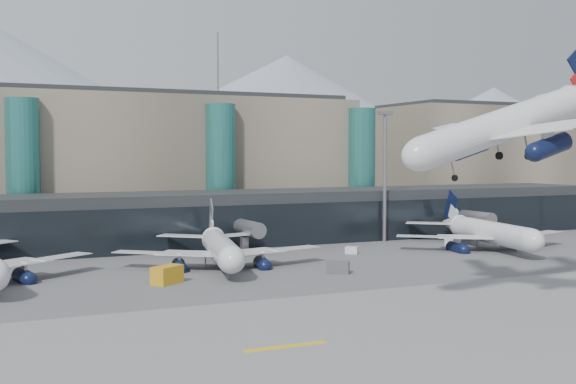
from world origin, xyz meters
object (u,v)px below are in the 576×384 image
Objects in this scene: hero_jet at (521,113)px; veh_b at (234,258)px; lightmast_mid at (385,169)px; jet_parked_right at (482,225)px; jet_parked_mid at (219,239)px; veh_c at (338,267)px; veh_d at (448,240)px; veh_g at (352,250)px; veh_h at (167,275)px.

hero_jet reaches higher than veh_b.
lightmast_mid is 21.82m from jet_parked_right.
jet_parked_mid is 19.68m from veh_c.
veh_d is at bearing 66.23° from veh_c.
jet_parked_mid reaches higher than veh_c.
jet_parked_mid reaches higher than veh_g.
veh_c is at bearing 103.23° from hero_jet.
lightmast_mid reaches higher than jet_parked_mid.
jet_parked_mid is at bearing -132.01° from veh_g.
veh_b is 20.37m from veh_h.
hero_jet reaches higher than veh_d.
lightmast_mid is 18.57m from veh_d.
veh_g is at bearing 131.86° from veh_d.
veh_g is (21.99, 1.00, -0.03)m from veh_b.
jet_parked_mid is 10.58× the size of veh_c.
veh_d is (-2.65, 6.38, -3.48)m from jet_parked_right.
veh_c is 40.41m from veh_d.
veh_b is (-47.55, 2.31, -3.67)m from jet_parked_right.
veh_h reaches higher than veh_g.
veh_h is (-62.27, -11.75, -3.11)m from jet_parked_right.
hero_jet is at bearing -37.71° from veh_c.
jet_parked_mid is 48.70m from veh_d.
hero_jet is 50.04m from veh_g.
veh_d reaches higher than veh_g.
veh_b is 19.04m from veh_c.
lightmast_mid is at bearing 81.94° from veh_g.
jet_parked_mid is 25.71m from veh_g.
jet_parked_mid is at bearing 100.09° from jet_parked_right.
hero_jet is 35.84m from veh_c.
veh_h is at bearing 149.12° from jet_parked_mid.
jet_parked_mid is (-21.38, 42.10, -17.72)m from hero_jet.
jet_parked_right is at bearing 51.85° from hero_jet.
lightmast_mid is at bearing -7.53° from veh_h.
veh_c reaches higher than veh_g.
lightmast_mid is 0.78× the size of hero_jet.
jet_parked_mid is 50.85m from jet_parked_right.
veh_b is at bearing -136.28° from veh_g.
veh_h is at bearing 141.14° from veh_d.
jet_parked_mid is at bearing 151.77° from veh_b.
veh_h is at bearing 163.59° from veh_b.
veh_c is 0.74× the size of veh_h.
hero_jet is (-18.50, -57.76, 7.42)m from lightmast_mid.
jet_parked_mid reaches higher than veh_d.
veh_b is (-18.08, 44.15, -21.20)m from hero_jet.
hero_jet is 11.21× the size of veh_d.
jet_parked_right is 63.45m from veh_h.
veh_d is at bearing 48.75° from veh_g.
veh_c is at bearing -131.74° from lightmast_mid.
lightmast_mid is at bearing 75.32° from veh_d.
veh_d is at bearing -18.95° from veh_h.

